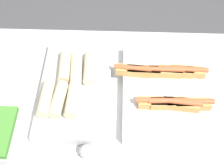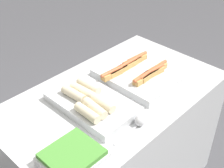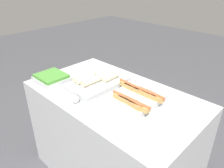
{
  "view_description": "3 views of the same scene",
  "coord_description": "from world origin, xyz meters",
  "px_view_note": "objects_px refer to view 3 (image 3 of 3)",
  "views": [
    {
      "loc": [
        0.02,
        -0.81,
        2.08
      ],
      "look_at": [
        -0.01,
        0.0,
        1.0
      ],
      "focal_mm": 50.0,
      "sensor_mm": 36.0,
      "label": 1
    },
    {
      "loc": [
        -1.1,
        -1.05,
        2.07
      ],
      "look_at": [
        -0.01,
        0.0,
        1.0
      ],
      "focal_mm": 50.0,
      "sensor_mm": 36.0,
      "label": 2
    },
    {
      "loc": [
        1.05,
        -1.09,
        1.79
      ],
      "look_at": [
        -0.01,
        0.0,
        1.0
      ],
      "focal_mm": 35.0,
      "sensor_mm": 36.0,
      "label": 3
    }
  ],
  "objects_px": {
    "tray_wraps": "(98,82)",
    "tray_side_front": "(52,79)",
    "tray_hotdogs": "(134,99)",
    "serving_spoon_near": "(75,99)"
  },
  "relations": [
    {
      "from": "tray_side_front",
      "to": "tray_wraps",
      "type": "bearing_deg",
      "value": 34.8
    },
    {
      "from": "tray_wraps",
      "to": "tray_side_front",
      "type": "relative_size",
      "value": 1.92
    },
    {
      "from": "serving_spoon_near",
      "to": "tray_side_front",
      "type": "bearing_deg",
      "value": 171.74
    },
    {
      "from": "tray_hotdogs",
      "to": "tray_side_front",
      "type": "bearing_deg",
      "value": -161.98
    },
    {
      "from": "tray_wraps",
      "to": "tray_side_front",
      "type": "height_order",
      "value": "tray_wraps"
    },
    {
      "from": "tray_hotdogs",
      "to": "serving_spoon_near",
      "type": "distance_m",
      "value": 0.44
    },
    {
      "from": "tray_wraps",
      "to": "tray_side_front",
      "type": "xyz_separation_m",
      "value": [
        -0.34,
        -0.24,
        -0.0
      ]
    },
    {
      "from": "tray_side_front",
      "to": "tray_hotdogs",
      "type": "bearing_deg",
      "value": 18.02
    },
    {
      "from": "tray_hotdogs",
      "to": "serving_spoon_near",
      "type": "xyz_separation_m",
      "value": [
        -0.32,
        -0.3,
        -0.01
      ]
    },
    {
      "from": "tray_wraps",
      "to": "tray_side_front",
      "type": "distance_m",
      "value": 0.41
    }
  ]
}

